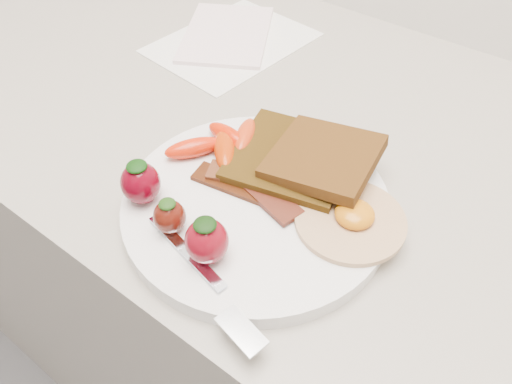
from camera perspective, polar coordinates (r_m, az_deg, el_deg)
The scene contains 11 objects.
counter at distance 0.95m, azimuth 6.44°, elevation -15.43°, with size 2.00×0.60×0.90m, color gray.
plate at distance 0.51m, azimuth -0.00°, elevation -1.49°, with size 0.27×0.27×0.02m, color white.
toast_lower at distance 0.54m, azimuth 4.07°, elevation 3.87°, with size 0.12×0.12×0.01m, color black.
toast_upper at distance 0.52m, azimuth 7.71°, elevation 3.92°, with size 0.10×0.10×0.01m, color #361803.
fried_egg at distance 0.49m, azimuth 10.85°, elevation -2.99°, with size 0.11×0.11×0.02m.
bacon_strips at distance 0.51m, azimuth -0.31°, elevation 0.90°, with size 0.13×0.07×0.01m.
baby_carrots at distance 0.55m, azimuth -3.86°, elevation 5.65°, with size 0.09×0.11×0.02m.
strawberries at distance 0.47m, azimuth -9.64°, elevation -2.18°, with size 0.14×0.06×0.05m.
fork at distance 0.44m, azimuth -5.35°, elevation -10.50°, with size 0.17×0.06×0.00m.
paper_sheet at distance 0.78m, azimuth -2.75°, elevation 16.69°, with size 0.17×0.23×0.00m, color white.
notepad at distance 0.80m, azimuth -3.37°, elevation 17.59°, with size 0.12×0.18×0.01m, color white.
Camera 1 is at (0.19, 1.28, 1.28)m, focal length 35.00 mm.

